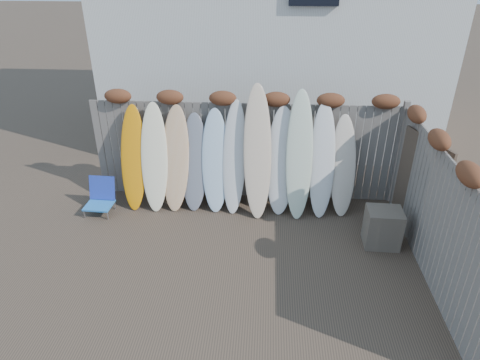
# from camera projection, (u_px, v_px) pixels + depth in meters

# --- Properties ---
(ground) EXTENTS (80.00, 80.00, 0.00)m
(ground) POSITION_uv_depth(u_px,v_px,m) (235.00, 270.00, 6.88)
(ground) COLOR #493A2D
(back_fence) EXTENTS (6.05, 0.28, 2.24)m
(back_fence) POSITION_uv_depth(u_px,v_px,m) (247.00, 143.00, 8.42)
(back_fence) COLOR slate
(back_fence) RESTS_ON ground
(right_fence) EXTENTS (0.28, 4.40, 2.24)m
(right_fence) POSITION_uv_depth(u_px,v_px,m) (436.00, 208.00, 6.39)
(right_fence) COLOR slate
(right_fence) RESTS_ON ground
(house) EXTENTS (8.50, 5.50, 6.33)m
(house) POSITION_uv_depth(u_px,v_px,m) (273.00, 9.00, 11.04)
(house) COLOR silver
(house) RESTS_ON ground
(beach_chair) EXTENTS (0.53, 0.56, 0.67)m
(beach_chair) POSITION_uv_depth(u_px,v_px,m) (101.00, 197.00, 8.31)
(beach_chair) COLOR blue
(beach_chair) RESTS_ON ground
(wooden_crate) EXTENTS (0.60, 0.51, 0.68)m
(wooden_crate) POSITION_uv_depth(u_px,v_px,m) (383.00, 228.00, 7.33)
(wooden_crate) COLOR #756657
(wooden_crate) RESTS_ON ground
(lattice_panel) EXTENTS (0.44, 1.18, 1.85)m
(lattice_panel) POSITION_uv_depth(u_px,v_px,m) (419.00, 188.00, 7.35)
(lattice_panel) COLOR brown
(lattice_panel) RESTS_ON ground
(surfboard_0) EXTENTS (0.49, 0.71, 1.99)m
(surfboard_0) POSITION_uv_depth(u_px,v_px,m) (133.00, 158.00, 8.25)
(surfboard_0) COLOR orange
(surfboard_0) RESTS_ON ground
(surfboard_1) EXTENTS (0.55, 0.75, 2.04)m
(surfboard_1) POSITION_uv_depth(u_px,v_px,m) (154.00, 158.00, 8.20)
(surfboard_1) COLOR #F7EDC8
(surfboard_1) RESTS_ON ground
(surfboard_2) EXTENTS (0.60, 0.75, 2.00)m
(surfboard_2) POSITION_uv_depth(u_px,v_px,m) (175.00, 159.00, 8.21)
(surfboard_2) COLOR #FFA182
(surfboard_2) RESTS_ON ground
(surfboard_3) EXTENTS (0.53, 0.67, 1.85)m
(surfboard_3) POSITION_uv_depth(u_px,v_px,m) (194.00, 163.00, 8.24)
(surfboard_3) COLOR slate
(surfboard_3) RESTS_ON ground
(surfboard_4) EXTENTS (0.56, 0.72, 1.94)m
(surfboard_4) POSITION_uv_depth(u_px,v_px,m) (215.00, 161.00, 8.19)
(surfboard_4) COLOR #AAC8E1
(surfboard_4) RESTS_ON ground
(surfboard_5) EXTENTS (0.50, 0.77, 2.11)m
(surfboard_5) POSITION_uv_depth(u_px,v_px,m) (234.00, 158.00, 8.12)
(surfboard_5) COLOR silver
(surfboard_5) RESTS_ON ground
(surfboard_6) EXTENTS (0.60, 0.90, 2.44)m
(surfboard_6) POSITION_uv_depth(u_px,v_px,m) (257.00, 153.00, 7.95)
(surfboard_6) COLOR beige
(surfboard_6) RESTS_ON ground
(surfboard_7) EXTENTS (0.58, 0.74, 2.01)m
(surfboard_7) POSITION_uv_depth(u_px,v_px,m) (281.00, 161.00, 8.11)
(surfboard_7) COLOR white
(surfboard_7) RESTS_ON ground
(surfboard_8) EXTENTS (0.50, 0.82, 2.34)m
(surfboard_8) POSITION_uv_depth(u_px,v_px,m) (299.00, 156.00, 7.94)
(surfboard_8) COLOR silver
(surfboard_8) RESTS_ON ground
(surfboard_9) EXTENTS (0.48, 0.75, 2.12)m
(surfboard_9) POSITION_uv_depth(u_px,v_px,m) (322.00, 161.00, 8.00)
(surfboard_9) COLOR silver
(surfboard_9) RESTS_ON ground
(surfboard_10) EXTENTS (0.52, 0.70, 1.88)m
(surfboard_10) POSITION_uv_depth(u_px,v_px,m) (343.00, 166.00, 8.07)
(surfboard_10) COLOR beige
(surfboard_10) RESTS_ON ground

